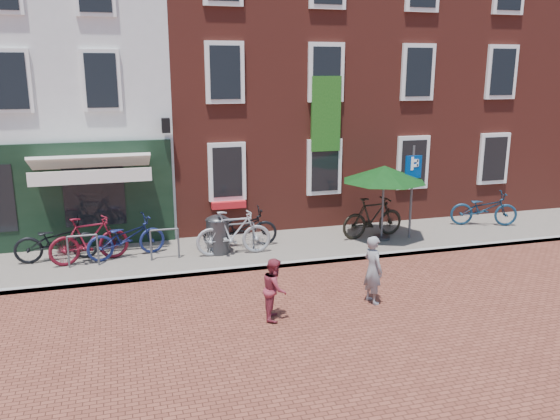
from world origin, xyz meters
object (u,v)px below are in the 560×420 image
object	(u,v)px
litter_bin	(218,232)
boy	(275,289)
woman	(373,270)
bicycle_1	(89,240)
bicycle_2	(126,237)
bicycle_3	(234,233)
bicycle_4	(240,228)
bicycle_6	(484,209)
parking_sign	(412,180)
bicycle_5	(373,217)
bicycle_0	(57,241)
parasol	(384,171)

from	to	relation	value
litter_bin	boy	distance (m)	4.18
woman	bicycle_1	size ratio (longest dim) A/B	0.75
bicycle_2	bicycle_3	world-z (taller)	bicycle_3
bicycle_4	bicycle_6	xyz separation A→B (m)	(7.83, 0.05, 0.00)
bicycle_1	bicycle_6	size ratio (longest dim) A/B	0.97
parking_sign	bicycle_3	size ratio (longest dim) A/B	1.35
bicycle_1	bicycle_2	xyz separation A→B (m)	(0.91, 0.16, -0.06)
bicycle_5	bicycle_6	distance (m)	3.93
bicycle_3	bicycle_5	world-z (taller)	same
bicycle_3	bicycle_5	size ratio (longest dim) A/B	1.00
litter_bin	bicycle_6	distance (m)	8.53
litter_bin	bicycle_2	bearing A→B (deg)	172.25
bicycle_6	bicycle_0	bearing A→B (deg)	109.78
woman	bicycle_1	bearing A→B (deg)	43.39
boy	bicycle_2	size ratio (longest dim) A/B	0.61
woman	parking_sign	bearing A→B (deg)	-49.59
litter_bin	bicycle_0	world-z (taller)	litter_bin
litter_bin	bicycle_3	xyz separation A→B (m)	(0.38, -0.25, 0.03)
parasol	bicycle_6	xyz separation A→B (m)	(3.74, 0.48, -1.47)
litter_bin	bicycle_5	size ratio (longest dim) A/B	0.56
parasol	woman	world-z (taller)	parasol
litter_bin	woman	size ratio (longest dim) A/B	0.75
bicycle_4	woman	bearing A→B (deg)	-152.76
litter_bin	parasol	bearing A→B (deg)	-0.53
parking_sign	bicycle_1	xyz separation A→B (m)	(-8.88, 0.32, -1.12)
bicycle_4	bicycle_6	size ratio (longest dim) A/B	1.00
bicycle_4	bicycle_6	world-z (taller)	same
parking_sign	woman	world-z (taller)	parking_sign
bicycle_6	bicycle_5	bearing A→B (deg)	113.55
bicycle_0	bicycle_2	size ratio (longest dim) A/B	1.00
litter_bin	bicycle_6	size ratio (longest dim) A/B	0.54
bicycle_0	bicycle_6	bearing A→B (deg)	-93.13
parking_sign	bicycle_0	world-z (taller)	parking_sign
boy	bicycle_3	size ratio (longest dim) A/B	0.63
parasol	boy	bearing A→B (deg)	-136.66
bicycle_6	boy	bearing A→B (deg)	139.66
bicycle_0	bicycle_1	size ratio (longest dim) A/B	1.03
bicycle_1	parking_sign	bearing A→B (deg)	-106.72
bicycle_5	parking_sign	bearing A→B (deg)	-116.69
bicycle_3	bicycle_4	size ratio (longest dim) A/B	0.97
woman	bicycle_3	xyz separation A→B (m)	(-2.27, 3.71, -0.04)
parking_sign	parasol	size ratio (longest dim) A/B	1.12
bicycle_2	bicycle_5	size ratio (longest dim) A/B	1.03
bicycle_4	bicycle_5	bearing A→B (deg)	-89.68
parasol	bicycle_4	bearing A→B (deg)	173.91
bicycle_4	boy	bearing A→B (deg)	179.63
woman	bicycle_4	world-z (taller)	woman
bicycle_5	bicycle_1	bearing A→B (deg)	82.84
bicycle_0	bicycle_2	distance (m)	1.73
parasol	bicycle_0	size ratio (longest dim) A/B	1.17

